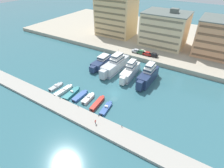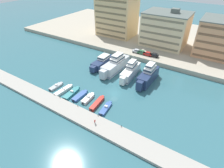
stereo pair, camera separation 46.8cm
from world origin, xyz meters
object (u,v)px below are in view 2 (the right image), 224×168
(yacht_navy_center_left, at_px, (148,76))
(motorboat_blue_center_left, at_px, (80,96))
(yacht_navy_far_left, at_px, (102,62))
(motorboat_blue_mid_right, at_px, (106,108))
(car_green_left, at_px, (142,52))
(pedestrian_near_edge, at_px, (95,121))
(motorboat_grey_far_left, at_px, (56,86))
(motorboat_teal_mid_left, at_px, (71,93))
(motorboat_white_center, at_px, (88,98))
(car_black_center_left, at_px, (154,55))
(motorboat_white_left, at_px, (63,90))
(car_silver_far_left, at_px, (137,51))
(yacht_silver_left, at_px, (115,65))
(motorboat_red_center_right, at_px, (97,103))
(yacht_white_mid_left, at_px, (130,71))
(car_red_mid_left, at_px, (148,54))

(yacht_navy_center_left, xyz_separation_m, motorboat_blue_center_left, (-16.27, -21.51, -2.36))
(yacht_navy_far_left, xyz_separation_m, motorboat_blue_mid_right, (17.19, -23.08, -1.49))
(car_green_left, bearing_deg, pedestrian_near_edge, -81.62)
(motorboat_grey_far_left, xyz_separation_m, pedestrian_near_edge, (23.75, -7.34, 1.39))
(motorboat_teal_mid_left, relative_size, motorboat_white_center, 1.29)
(car_black_center_left, distance_m, pedestrian_near_edge, 47.75)
(motorboat_blue_mid_right, bearing_deg, motorboat_white_left, -178.80)
(yacht_navy_center_left, distance_m, car_silver_far_left, 22.65)
(motorboat_grey_far_left, xyz_separation_m, motorboat_white_center, (14.69, 0.75, 0.12))
(yacht_navy_far_left, relative_size, car_black_center_left, 3.64)
(motorboat_white_center, bearing_deg, motorboat_blue_center_left, -175.09)
(car_green_left, bearing_deg, motorboat_blue_center_left, -97.79)
(motorboat_white_left, xyz_separation_m, motorboat_blue_mid_right, (18.27, 0.38, -0.10))
(car_green_left, bearing_deg, yacht_silver_left, -104.43)
(yacht_navy_far_left, relative_size, motorboat_white_center, 2.41)
(yacht_silver_left, relative_size, car_silver_far_left, 4.51)
(motorboat_white_center, bearing_deg, motorboat_white_left, -174.13)
(motorboat_white_center, bearing_deg, motorboat_red_center_right, -4.45)
(yacht_navy_center_left, bearing_deg, yacht_white_mid_left, 179.35)
(motorboat_blue_center_left, bearing_deg, motorboat_grey_far_left, -177.70)
(yacht_navy_center_left, height_order, car_silver_far_left, yacht_navy_center_left)
(yacht_navy_center_left, xyz_separation_m, pedestrian_near_edge, (-3.83, -29.30, -0.97))
(yacht_navy_center_left, xyz_separation_m, motorboat_teal_mid_left, (-19.87, -21.83, -2.38))
(motorboat_red_center_right, distance_m, pedestrian_near_edge, 9.28)
(motorboat_blue_center_left, relative_size, pedestrian_near_edge, 4.45)
(car_black_center_left, bearing_deg, car_red_mid_left, -173.40)
(pedestrian_near_edge, bearing_deg, car_silver_far_left, 101.54)
(yacht_navy_center_left, relative_size, car_black_center_left, 3.76)
(motorboat_blue_center_left, height_order, car_red_mid_left, car_red_mid_left)
(motorboat_blue_mid_right, xyz_separation_m, pedestrian_near_edge, (1.26, -7.39, 1.42))
(yacht_navy_far_left, bearing_deg, motorboat_white_left, -92.63)
(yacht_white_mid_left, distance_m, car_red_mid_left, 17.98)
(yacht_navy_far_left, relative_size, yacht_white_mid_left, 0.96)
(yacht_white_mid_left, distance_m, car_green_left, 18.42)
(car_green_left, bearing_deg, yacht_white_mid_left, -79.99)
(car_black_center_left, bearing_deg, motorboat_white_center, -102.12)
(yacht_navy_center_left, distance_m, motorboat_teal_mid_left, 29.61)
(motorboat_grey_far_left, height_order, car_black_center_left, car_black_center_left)
(car_silver_far_left, relative_size, pedestrian_near_edge, 2.63)
(yacht_navy_center_left, distance_m, motorboat_white_center, 24.93)
(motorboat_blue_center_left, height_order, motorboat_blue_mid_right, motorboat_blue_mid_right)
(motorboat_white_center, bearing_deg, motorboat_blue_mid_right, -5.09)
(motorboat_teal_mid_left, bearing_deg, motorboat_red_center_right, 1.45)
(car_black_center_left, bearing_deg, motorboat_teal_mid_left, -111.06)
(pedestrian_near_edge, bearing_deg, car_green_left, 98.38)
(car_red_mid_left, bearing_deg, car_silver_far_left, 178.92)
(motorboat_blue_mid_right, xyz_separation_m, car_silver_far_left, (-8.44, 40.09, 2.56))
(yacht_navy_center_left, height_order, car_green_left, yacht_navy_center_left)
(yacht_navy_far_left, relative_size, car_silver_far_left, 3.65)
(yacht_silver_left, relative_size, motorboat_grey_far_left, 3.03)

